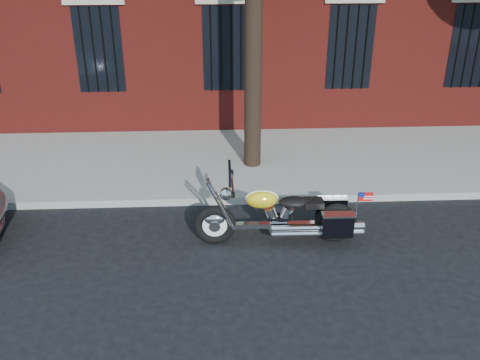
{
  "coord_description": "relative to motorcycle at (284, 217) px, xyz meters",
  "views": [
    {
      "loc": [
        -0.28,
        -7.78,
        4.89
      ],
      "look_at": [
        0.13,
        0.8,
        0.77
      ],
      "focal_mm": 40.0,
      "sensor_mm": 36.0,
      "label": 1
    }
  ],
  "objects": [
    {
      "name": "curb",
      "position": [
        -0.83,
        1.46,
        -0.41
      ],
      "size": [
        40.0,
        0.16,
        0.15
      ],
      "primitive_type": "cube",
      "color": "gray",
      "rests_on": "ground"
    },
    {
      "name": "sidewalk",
      "position": [
        -0.83,
        3.34,
        -0.41
      ],
      "size": [
        40.0,
        3.6,
        0.15
      ],
      "primitive_type": "cube",
      "color": "gray",
      "rests_on": "ground"
    },
    {
      "name": "ground",
      "position": [
        -0.83,
        0.08,
        -0.49
      ],
      "size": [
        120.0,
        120.0,
        0.0
      ],
      "primitive_type": "plane",
      "color": "black",
      "rests_on": "ground"
    },
    {
      "name": "motorcycle",
      "position": [
        0.0,
        0.0,
        0.0
      ],
      "size": [
        2.86,
        0.83,
        1.45
      ],
      "rotation": [
        0.0,
        0.0,
        -0.01
      ],
      "color": "black",
      "rests_on": "ground"
    }
  ]
}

